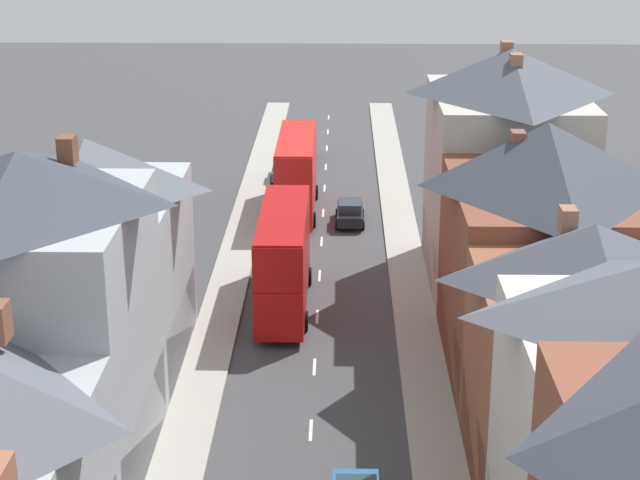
{
  "coord_description": "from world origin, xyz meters",
  "views": [
    {
      "loc": [
        1.17,
        -15.45,
        22.01
      ],
      "look_at": [
        -0.03,
        44.65,
        1.26
      ],
      "focal_mm": 60.0,
      "sensor_mm": 36.0,
      "label": 1
    }
  ],
  "objects_px": {
    "double_decker_bus_lead": "(283,257)",
    "car_near_blue": "(284,170)",
    "car_near_silver": "(304,150)",
    "car_mid_black": "(350,212)",
    "double_decker_bus_mid_street": "(296,173)"
  },
  "relations": [
    {
      "from": "car_near_silver",
      "to": "car_mid_black",
      "type": "relative_size",
      "value": 1.06
    },
    {
      "from": "double_decker_bus_mid_street",
      "to": "car_near_silver",
      "type": "xyz_separation_m",
      "value": [
        0.01,
        13.89,
        -1.96
      ]
    },
    {
      "from": "car_near_blue",
      "to": "car_near_silver",
      "type": "height_order",
      "value": "car_near_silver"
    },
    {
      "from": "double_decker_bus_lead",
      "to": "car_near_silver",
      "type": "xyz_separation_m",
      "value": [
        0.01,
        30.58,
        -1.96
      ]
    },
    {
      "from": "double_decker_bus_mid_street",
      "to": "car_near_silver",
      "type": "bearing_deg",
      "value": 89.96
    },
    {
      "from": "double_decker_bus_mid_street",
      "to": "car_mid_black",
      "type": "relative_size",
      "value": 2.63
    },
    {
      "from": "double_decker_bus_lead",
      "to": "car_near_silver",
      "type": "bearing_deg",
      "value": 89.98
    },
    {
      "from": "double_decker_bus_lead",
      "to": "double_decker_bus_mid_street",
      "type": "xyz_separation_m",
      "value": [
        0.0,
        16.69,
        0.0
      ]
    },
    {
      "from": "double_decker_bus_lead",
      "to": "car_near_blue",
      "type": "relative_size",
      "value": 2.77
    },
    {
      "from": "double_decker_bus_lead",
      "to": "car_near_blue",
      "type": "distance_m",
      "value": 24.96
    },
    {
      "from": "double_decker_bus_lead",
      "to": "double_decker_bus_mid_street",
      "type": "bearing_deg",
      "value": 90.0
    },
    {
      "from": "double_decker_bus_lead",
      "to": "car_mid_black",
      "type": "distance_m",
      "value": 14.92
    },
    {
      "from": "car_near_blue",
      "to": "car_near_silver",
      "type": "xyz_separation_m",
      "value": [
        1.3,
        5.73,
        0.05
      ]
    },
    {
      "from": "car_near_silver",
      "to": "car_mid_black",
      "type": "height_order",
      "value": "car_near_silver"
    },
    {
      "from": "double_decker_bus_lead",
      "to": "double_decker_bus_mid_street",
      "type": "distance_m",
      "value": 16.69
    }
  ]
}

